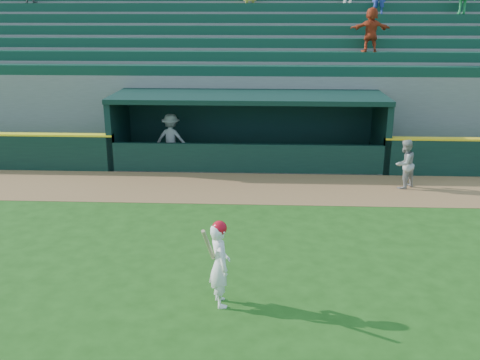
# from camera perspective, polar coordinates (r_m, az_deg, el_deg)

# --- Properties ---
(ground) EXTENTS (120.00, 120.00, 0.00)m
(ground) POSITION_cam_1_polar(r_m,az_deg,el_deg) (11.90, -0.38, -8.32)
(ground) COLOR #1B4711
(ground) RESTS_ON ground
(warning_track) EXTENTS (40.00, 3.00, 0.01)m
(warning_track) POSITION_cam_1_polar(r_m,az_deg,el_deg) (16.44, 0.55, -0.83)
(warning_track) COLOR brown
(warning_track) RESTS_ON ground
(dugout_player_front) EXTENTS (0.93, 0.91, 1.52)m
(dugout_player_front) POSITION_cam_1_polar(r_m,az_deg,el_deg) (16.98, 17.15, 1.63)
(dugout_player_front) COLOR gray
(dugout_player_front) RESTS_ON ground
(dugout_player_inside) EXTENTS (1.23, 0.82, 1.77)m
(dugout_player_inside) POSITION_cam_1_polar(r_m,az_deg,el_deg) (19.10, -7.34, 4.39)
(dugout_player_inside) COLOR #AAABA5
(dugout_player_inside) RESTS_ON ground
(dugout) EXTENTS (9.40, 2.80, 2.46)m
(dugout) POSITION_cam_1_polar(r_m,az_deg,el_deg) (19.09, 0.93, 5.98)
(dugout) COLOR slate
(dugout) RESTS_ON ground
(stands) EXTENTS (34.50, 6.25, 7.51)m
(stands) POSITION_cam_1_polar(r_m,az_deg,el_deg) (23.44, 1.35, 10.72)
(stands) COLOR slate
(stands) RESTS_ON ground
(batter_at_plate) EXTENTS (0.55, 0.81, 1.67)m
(batter_at_plate) POSITION_cam_1_polar(r_m,az_deg,el_deg) (9.81, -2.18, -8.82)
(batter_at_plate) COLOR white
(batter_at_plate) RESTS_ON ground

